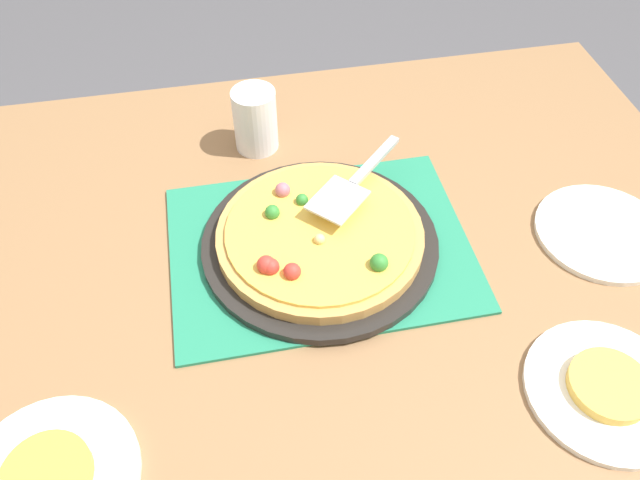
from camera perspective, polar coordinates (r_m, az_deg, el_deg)
The scene contains 12 objects.
ground_plane at distance 1.67m, azimuth 0.00°, elevation -17.89°, with size 8.00×8.00×0.00m, color #4C4C51.
dining_table at distance 1.12m, azimuth 0.00°, elevation -4.43°, with size 1.40×1.00×0.75m.
placemat at distance 1.03m, azimuth 0.00°, elevation -0.63°, with size 0.48×0.36×0.01m, color #237F5B.
pizza_pan at distance 1.02m, azimuth 0.00°, elevation -0.26°, with size 0.38×0.38×0.01m, color black.
pizza at distance 1.01m, azimuth -0.09°, elevation 0.44°, with size 0.33×0.33×0.05m.
plate_near_left at distance 0.96m, azimuth 24.26°, elevation -12.15°, with size 0.22×0.22×0.01m, color white.
plate_far_right at distance 0.89m, azimuth -23.05°, elevation -19.11°, with size 0.22×0.22×0.01m, color white.
plate_side at distance 1.15m, azimuth 23.99°, elevation 0.63°, with size 0.22×0.22×0.01m, color white.
served_slice_left at distance 0.95m, azimuth 24.51°, elevation -11.75°, with size 0.11×0.11×0.02m, color #EAB747.
served_slice_right at distance 0.88m, azimuth -23.31°, elevation -18.77°, with size 0.11×0.11×0.02m, color gold.
cup_far at distance 1.19m, azimuth -5.82°, elevation 10.65°, with size 0.08×0.08×0.12m, color white.
pizza_server at distance 1.04m, azimuth 3.03°, elevation 5.14°, with size 0.19×0.19×0.01m.
Camera 1 is at (-0.13, -0.67, 1.53)m, focal length 35.73 mm.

